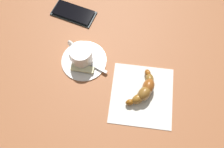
% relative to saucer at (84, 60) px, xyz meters
% --- Properties ---
extents(ground_plane, '(1.80, 1.80, 0.00)m').
position_rel_saucer_xyz_m(ground_plane, '(0.07, -0.05, -0.00)').
color(ground_plane, '#A15F39').
extents(saucer, '(0.14, 0.14, 0.01)m').
position_rel_saucer_xyz_m(saucer, '(0.00, 0.00, 0.00)').
color(saucer, white).
rests_on(saucer, ground).
extents(espresso_cup, '(0.08, 0.07, 0.06)m').
position_rel_saucer_xyz_m(espresso_cup, '(-0.01, 0.00, 0.03)').
color(espresso_cup, white).
rests_on(espresso_cup, saucer).
extents(teaspoon, '(0.12, 0.05, 0.01)m').
position_rel_saucer_xyz_m(teaspoon, '(0.00, -0.00, 0.01)').
color(teaspoon, silver).
rests_on(teaspoon, saucer).
extents(sugar_packet, '(0.07, 0.02, 0.01)m').
position_rel_saucer_xyz_m(sugar_packet, '(0.00, -0.03, 0.01)').
color(sugar_packet, beige).
rests_on(sugar_packet, saucer).
extents(napkin, '(0.19, 0.20, 0.00)m').
position_rel_saucer_xyz_m(napkin, '(0.19, -0.08, -0.00)').
color(napkin, silver).
rests_on(napkin, ground).
extents(croissant, '(0.08, 0.12, 0.04)m').
position_rel_saucer_xyz_m(croissant, '(0.19, -0.07, 0.02)').
color(croissant, brown).
rests_on(croissant, napkin).
extents(cell_phone, '(0.15, 0.09, 0.01)m').
position_rel_saucer_xyz_m(cell_phone, '(-0.08, 0.16, 0.00)').
color(cell_phone, black).
rests_on(cell_phone, ground).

